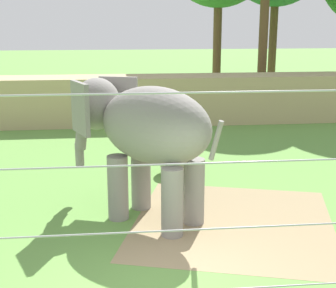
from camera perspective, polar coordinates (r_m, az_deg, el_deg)
name	(u,v)px	position (r m, az deg, el deg)	size (l,w,h in m)	color
dirt_patch	(233,222)	(10.87, 7.53, -8.92)	(4.18, 4.46, 0.01)	#937F5B
embankment_wall	(134,100)	(20.47, -3.97, 5.09)	(36.00, 1.80, 1.94)	tan
elephant	(144,130)	(10.46, -2.83, 1.63)	(3.42, 3.29, 2.98)	gray
enrichment_ball	(174,158)	(13.87, 0.72, -1.59)	(0.92, 0.92, 0.92)	gray
cable_fence	(189,251)	(5.39, 2.49, -12.25)	(11.79, 0.24, 3.72)	brown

